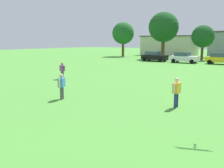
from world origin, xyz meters
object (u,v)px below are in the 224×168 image
at_px(adult_bystander, 177,90).
at_px(tree_far_left, 123,33).
at_px(bystander_near_trees, 62,69).
at_px(parked_car_white_1, 184,57).
at_px(parked_car_black_0, 154,56).
at_px(parked_car_yellow_2, 221,58).
at_px(tree_left, 164,27).
at_px(bystander_midfield, 62,84).
at_px(tree_right, 203,37).

bearing_deg(adult_bystander, tree_far_left, 36.54).
height_order(bystander_near_trees, parked_car_white_1, parked_car_white_1).
bearing_deg(tree_far_left, parked_car_black_0, -36.31).
distance_m(bystander_near_trees, parked_car_yellow_2, 25.61).
xyz_separation_m(parked_car_black_0, tree_left, (-1.31, 6.51, 5.09)).
height_order(bystander_midfield, tree_far_left, tree_far_left).
distance_m(bystander_midfield, tree_right, 37.04).
xyz_separation_m(adult_bystander, tree_far_left, (-26.15, 35.98, 4.07)).
relative_size(bystander_near_trees, tree_far_left, 0.20).
bearing_deg(parked_car_white_1, parked_car_yellow_2, 7.63).
bearing_deg(parked_car_yellow_2, bystander_near_trees, -109.42).
relative_size(adult_bystander, bystander_near_trees, 1.06).
height_order(adult_bystander, parked_car_yellow_2, parked_car_yellow_2).
xyz_separation_m(bystander_near_trees, parked_car_black_0, (-2.06, 23.53, -0.04)).
distance_m(parked_car_black_0, tree_right, 9.99).
height_order(adult_bystander, bystander_near_trees, adult_bystander).
distance_m(bystander_near_trees, bystander_midfield, 8.42).
height_order(adult_bystander, parked_car_white_1, parked_car_white_1).
bearing_deg(bystander_midfield, tree_far_left, 2.98).
xyz_separation_m(adult_bystander, parked_car_black_0, (-14.44, 27.38, -0.10)).
bearing_deg(parked_car_black_0, tree_left, 101.38).
xyz_separation_m(adult_bystander, parked_car_yellow_2, (-3.86, 28.00, -0.10)).
bearing_deg(tree_left, bystander_near_trees, -83.59).
xyz_separation_m(adult_bystander, bystander_midfield, (-6.40, -2.09, -0.03)).
bearing_deg(tree_left, bystander_midfield, -75.43).
xyz_separation_m(bystander_near_trees, tree_far_left, (-13.78, 32.14, 4.13)).
distance_m(tree_far_left, tree_right, 17.66).
height_order(bystander_midfield, tree_left, tree_left).
xyz_separation_m(parked_car_black_0, parked_car_white_1, (5.22, -0.10, 0.00)).
height_order(bystander_midfield, parked_car_yellow_2, parked_car_yellow_2).
distance_m(bystander_midfield, parked_car_yellow_2, 30.20).
height_order(adult_bystander, tree_left, tree_left).
xyz_separation_m(tree_far_left, tree_right, (17.59, -1.24, -0.84)).
bearing_deg(bystander_midfield, parked_car_yellow_2, -29.27).
height_order(bystander_near_trees, tree_right, tree_right).
bearing_deg(tree_far_left, adult_bystander, -54.00).
bearing_deg(bystander_near_trees, tree_left, -71.04).
xyz_separation_m(bystander_midfield, parked_car_white_1, (-2.82, 29.37, -0.07)).
xyz_separation_m(bystander_midfield, parked_car_yellow_2, (2.54, 30.09, -0.07)).
xyz_separation_m(parked_car_white_1, tree_left, (-6.53, 6.60, 5.09)).
distance_m(adult_bystander, tree_right, 35.93).
relative_size(parked_car_black_0, tree_far_left, 0.58).
xyz_separation_m(tree_left, tree_right, (7.19, 0.86, -1.77)).
distance_m(tree_left, tree_right, 7.45).
bearing_deg(adult_bystander, bystander_near_trees, 73.26).
height_order(parked_car_white_1, tree_far_left, tree_far_left).
distance_m(parked_car_white_1, parked_car_yellow_2, 5.41).
relative_size(parked_car_black_0, tree_right, 0.69).
bearing_deg(parked_car_yellow_2, tree_left, 153.66).
bearing_deg(tree_far_left, bystander_near_trees, -66.80).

